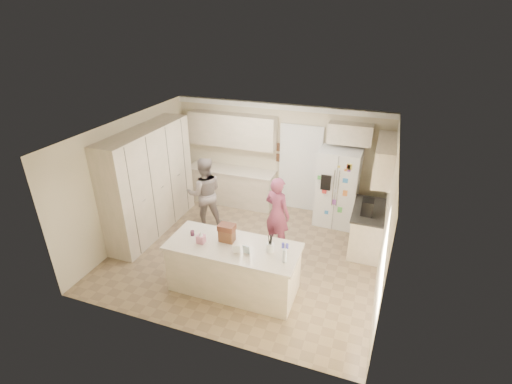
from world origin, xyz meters
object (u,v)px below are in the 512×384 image
(utensil_crock, at_px, (270,247))
(teen_boy, at_px, (205,193))
(coffee_maker, at_px, (367,207))
(refrigerator, at_px, (337,188))
(tissue_box, at_px, (201,239))
(island_base, at_px, (234,268))
(teen_girl, at_px, (277,214))
(dollhouse_body, at_px, (227,235))

(utensil_crock, distance_m, teen_boy, 2.74)
(coffee_maker, height_order, utensil_crock, coffee_maker)
(coffee_maker, bearing_deg, refrigerator, 124.37)
(coffee_maker, height_order, tissue_box, coffee_maker)
(island_base, relative_size, tissue_box, 15.71)
(refrigerator, distance_m, utensil_crock, 2.98)
(utensil_crock, bearing_deg, refrigerator, 76.84)
(teen_girl, bearing_deg, utensil_crock, 122.42)
(island_base, height_order, teen_boy, teen_boy)
(utensil_crock, relative_size, teen_boy, 0.09)
(utensil_crock, xyz_separation_m, teen_girl, (-0.32, 1.47, -0.20))
(coffee_maker, height_order, teen_girl, teen_girl)
(tissue_box, bearing_deg, utensil_crock, 7.13)
(island_base, relative_size, teen_girl, 1.38)
(coffee_maker, bearing_deg, dollhouse_body, -140.71)
(refrigerator, bearing_deg, dollhouse_body, -115.38)
(utensil_crock, relative_size, dollhouse_body, 0.58)
(dollhouse_body, distance_m, teen_girl, 1.52)
(tissue_box, xyz_separation_m, teen_boy, (-0.90, 1.91, -0.16))
(dollhouse_body, bearing_deg, teen_boy, 127.30)
(utensil_crock, bearing_deg, tissue_box, -172.87)
(coffee_maker, xyz_separation_m, teen_girl, (-1.72, -0.38, -0.27))
(coffee_maker, height_order, teen_boy, teen_boy)
(refrigerator, xyz_separation_m, utensil_crock, (-0.68, -2.90, 0.10))
(refrigerator, distance_m, dollhouse_body, 3.22)
(refrigerator, height_order, coffee_maker, refrigerator)
(refrigerator, distance_m, teen_boy, 3.01)
(island_base, height_order, tissue_box, tissue_box)
(island_base, distance_m, tissue_box, 0.79)
(coffee_maker, bearing_deg, island_base, -137.17)
(utensil_crock, distance_m, teen_girl, 1.52)
(tissue_box, relative_size, teen_boy, 0.08)
(utensil_crock, distance_m, dollhouse_body, 0.80)
(coffee_maker, bearing_deg, tissue_box, -142.43)
(island_base, relative_size, dollhouse_body, 8.46)
(dollhouse_body, bearing_deg, tissue_box, -153.43)
(refrigerator, distance_m, coffee_maker, 1.29)
(refrigerator, distance_m, tissue_box, 3.59)
(refrigerator, xyz_separation_m, teen_girl, (-0.99, -1.43, -0.10))
(refrigerator, height_order, utensil_crock, refrigerator)
(dollhouse_body, bearing_deg, refrigerator, 62.61)
(coffee_maker, distance_m, tissue_box, 3.28)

